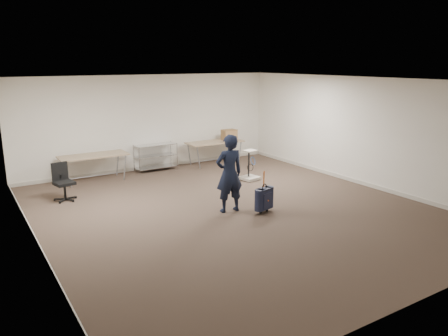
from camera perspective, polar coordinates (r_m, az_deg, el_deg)
ground at (r=9.66m, az=1.15°, el=-5.46°), size 9.00×9.00×0.00m
room_shell at (r=10.77m, az=-2.88°, el=-3.14°), size 8.00×9.00×9.00m
folding_table_left at (r=12.24m, az=-16.68°, el=1.41°), size 1.80×0.75×0.73m
folding_table_right at (r=13.70m, az=-1.22°, el=3.27°), size 1.80×0.75×0.73m
wire_shelf at (r=13.13m, az=-8.92°, el=1.58°), size 1.22×0.47×0.80m
person at (r=9.31m, az=0.68°, el=-0.73°), size 0.66×0.47×1.70m
suitcase at (r=9.41m, az=5.26°, el=-4.02°), size 0.37×0.27×0.93m
office_chair at (r=10.89m, az=-20.16°, el=-2.60°), size 0.54×0.54×0.89m
equipment_cart at (r=11.99m, az=3.39°, el=-0.54°), size 0.51×0.51×0.83m
cardboard_box at (r=13.94m, az=0.67°, el=4.37°), size 0.45×0.35×0.33m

